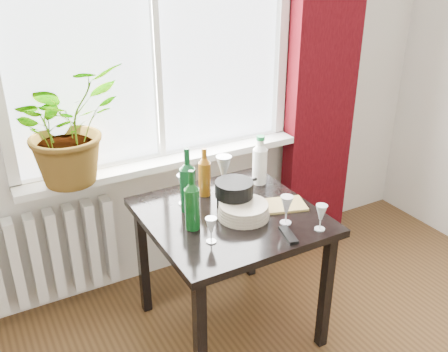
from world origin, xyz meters
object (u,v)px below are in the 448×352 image
wineglass_far_right (321,217)px  wineglass_back_left (184,189)px  cutting_board (281,205)px  plate_stack (244,210)px  wineglass_back_center (224,173)px  wineglass_front_right (286,210)px  wineglass_front_left (211,230)px  tv_remote (288,235)px  cleaning_bottle (260,160)px  wine_bottle_left (192,200)px  fondue_pot (234,195)px  potted_plant (66,125)px  wine_bottle_right (188,180)px  radiator (45,256)px  table (230,228)px  bottle_amber (204,172)px

wineglass_far_right → wineglass_back_left: 0.72m
cutting_board → wineglass_far_right: bearing=-84.4°
wineglass_back_left → plate_stack: (0.20, -0.27, -0.05)m
wineglass_far_right → wineglass_back_center: 0.63m
wineglass_front_right → cutting_board: bearing=61.8°
wineglass_back_center → cutting_board: bearing=-61.5°
wineglass_front_left → tv_remote: bearing=-21.4°
wineglass_front_right → cutting_board: wineglass_front_right is taller
wineglass_far_right → cutting_board: (-0.03, 0.28, -0.06)m
cleaning_bottle → wineglass_front_left: cleaning_bottle is taller
wine_bottle_left → wineglass_back_left: (0.07, 0.24, -0.07)m
wineglass_front_right → fondue_pot: 0.29m
wineglass_far_right → tv_remote: 0.18m
wineglass_back_center → potted_plant: bearing=157.9°
potted_plant → wine_bottle_right: potted_plant is taller
wine_bottle_left → wineglass_far_right: 0.62m
wineglass_far_right → wine_bottle_right: bearing=134.2°
wineglass_far_right → cleaning_bottle: bearing=87.8°
wineglass_far_right → fondue_pot: size_ratio=0.60×
wine_bottle_left → wineglass_back_center: 0.44m
wine_bottle_left → cutting_board: bearing=-3.4°
wine_bottle_left → potted_plant: bearing=125.2°
wine_bottle_left → wine_bottle_right: bearing=71.2°
radiator → cutting_board: 1.37m
fondue_pot → radiator: bearing=162.2°
table → bottle_amber: 0.34m
plate_stack → fondue_pot: fondue_pot is taller
wineglass_front_right → wineglass_front_left: bearing=176.0°
wineglass_front_right → wineglass_front_left: (-0.40, 0.03, -0.01)m
bottle_amber → wineglass_back_center: size_ratio=1.33×
potted_plant → wineglass_back_left: size_ratio=3.59×
wine_bottle_right → wineglass_back_center: (0.27, 0.11, -0.07)m
wineglass_back_left → wineglass_front_left: bearing=-97.1°
wine_bottle_right → bottle_amber: wine_bottle_right is taller
radiator → wineglass_back_center: (0.95, -0.38, 0.46)m
potted_plant → bottle_amber: potted_plant is taller
radiator → wineglass_front_left: (0.64, -0.82, 0.42)m
bottle_amber → tv_remote: 0.61m
cleaning_bottle → wineglass_far_right: (-0.02, -0.57, -0.08)m
bottle_amber → cutting_board: size_ratio=1.12×
wineglass_back_center → plate_stack: 0.32m
wineglass_front_right → potted_plant: bearing=137.3°
wineglass_far_right → plate_stack: wineglass_far_right is taller
wineglass_far_right → wineglass_back_center: wineglass_back_center is taller
wineglass_far_right → wine_bottle_left: bearing=149.5°
cleaning_bottle → tv_remote: size_ratio=1.94×
wineglass_front_right → plate_stack: size_ratio=0.57×
wineglass_front_right → fondue_pot: bearing=120.1°
potted_plant → wine_bottle_right: size_ratio=1.78×
wineglass_front_right → tv_remote: bearing=-119.3°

